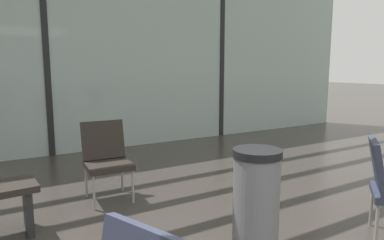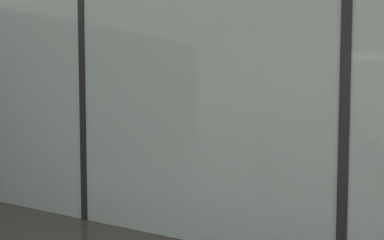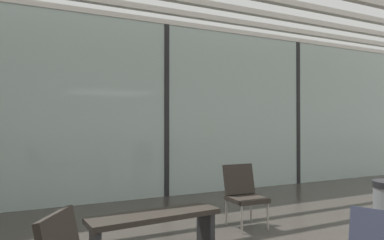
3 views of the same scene
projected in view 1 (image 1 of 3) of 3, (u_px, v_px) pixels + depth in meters
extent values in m
cube|color=#A3B7B2|center=(46.00, 51.00, 5.64)|extent=(14.00, 0.08, 3.49)
cube|color=black|center=(46.00, 51.00, 5.64)|extent=(0.10, 0.12, 3.49)
cube|color=black|center=(221.00, 55.00, 7.40)|extent=(0.10, 0.12, 3.49)
ellipsoid|color=silver|center=(88.00, 48.00, 10.87)|extent=(10.88, 4.19, 4.19)
sphere|color=black|center=(18.00, 28.00, 8.13)|extent=(0.28, 0.28, 0.28)
sphere|color=black|center=(58.00, 30.00, 8.58)|extent=(0.28, 0.28, 0.28)
sphere|color=black|center=(94.00, 32.00, 9.04)|extent=(0.28, 0.28, 0.28)
cube|color=#28231E|center=(108.00, 165.00, 3.83)|extent=(0.51, 0.51, 0.06)
cube|color=#28231E|center=(103.00, 140.00, 3.98)|extent=(0.49, 0.17, 0.44)
cylinder|color=gray|center=(94.00, 193.00, 3.59)|extent=(0.03, 0.03, 0.37)
cylinder|color=gray|center=(133.00, 187.00, 3.78)|extent=(0.03, 0.03, 0.37)
cylinder|color=gray|center=(86.00, 181.00, 3.95)|extent=(0.03, 0.03, 0.37)
cylinder|color=gray|center=(122.00, 176.00, 4.15)|extent=(0.03, 0.03, 0.37)
cube|color=#33384C|center=(377.00, 164.00, 2.97)|extent=(0.47, 0.40, 0.44)
cylinder|color=gray|center=(377.00, 226.00, 2.84)|extent=(0.03, 0.03, 0.37)
cylinder|color=gray|center=(371.00, 207.00, 3.23)|extent=(0.03, 0.03, 0.37)
cube|color=#262628|center=(28.00, 209.00, 3.12)|extent=(0.06, 0.36, 0.41)
cylinder|color=slate|center=(256.00, 207.00, 2.69)|extent=(0.36, 0.36, 0.80)
cylinder|color=black|center=(257.00, 153.00, 2.63)|extent=(0.38, 0.38, 0.06)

